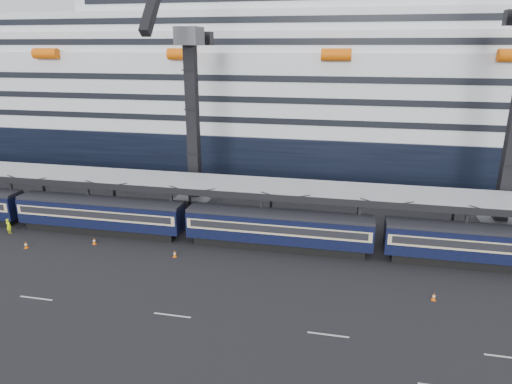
{
  "coord_description": "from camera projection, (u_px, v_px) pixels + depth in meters",
  "views": [
    {
      "loc": [
        -1.22,
        -32.72,
        19.97
      ],
      "look_at": [
        -10.34,
        10.0,
        5.91
      ],
      "focal_mm": 32.0,
      "sensor_mm": 36.0,
      "label": 1
    }
  ],
  "objects": [
    {
      "name": "lane_markings",
      "position": [
        483.0,
        365.0,
        29.84
      ],
      "size": [
        111.0,
        4.27,
        0.02
      ],
      "color": "beige",
      "rests_on": "ground"
    },
    {
      "name": "ground",
      "position": [
        356.0,
        308.0,
        36.34
      ],
      "size": [
        260.0,
        260.0,
        0.0
      ],
      "primitive_type": "plane",
      "color": "black",
      "rests_on": "ground"
    },
    {
      "name": "canopy",
      "position": [
        360.0,
        193.0,
        47.76
      ],
      "size": [
        130.0,
        6.25,
        5.53
      ],
      "color": "gray",
      "rests_on": "ground"
    },
    {
      "name": "traffic_cone_b",
      "position": [
        94.0,
        241.0,
        47.99
      ],
      "size": [
        0.37,
        0.37,
        0.74
      ],
      "color": "#F46007",
      "rests_on": "ground"
    },
    {
      "name": "train",
      "position": [
        311.0,
        231.0,
        45.89
      ],
      "size": [
        133.05,
        3.0,
        4.05
      ],
      "color": "black",
      "rests_on": "ground"
    },
    {
      "name": "traffic_cone_d",
      "position": [
        434.0,
        296.0,
        37.4
      ],
      "size": [
        0.35,
        0.35,
        0.7
      ],
      "color": "#F46007",
      "rests_on": "ground"
    },
    {
      "name": "crane_dark_near",
      "position": [
        191.0,
        117.0,
        53.96
      ],
      "size": [
        4.5,
        17.75,
        35.08
      ],
      "color": "#47494E",
      "rests_on": "ground"
    },
    {
      "name": "traffic_cone_c",
      "position": [
        175.0,
        254.0,
        45.08
      ],
      "size": [
        0.36,
        0.36,
        0.71
      ],
      "color": "#F46007",
      "rests_on": "ground"
    },
    {
      "name": "traffic_cone_a",
      "position": [
        26.0,
        245.0,
        47.04
      ],
      "size": [
        0.38,
        0.38,
        0.76
      ],
      "color": "#F46007",
      "rests_on": "ground"
    },
    {
      "name": "cruise_ship",
      "position": [
        356.0,
        94.0,
        75.58
      ],
      "size": [
        214.09,
        28.84,
        34.0
      ],
      "color": "black",
      "rests_on": "ground"
    },
    {
      "name": "worker",
      "position": [
        9.0,
        226.0,
        50.59
      ],
      "size": [
        0.68,
        0.49,
        1.75
      ],
      "primitive_type": "imported",
      "rotation": [
        0.0,
        0.0,
        3.03
      ],
      "color": "#E2FF0D",
      "rests_on": "ground"
    }
  ]
}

